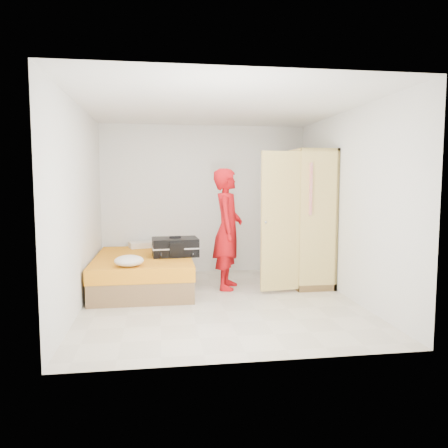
{
  "coord_description": "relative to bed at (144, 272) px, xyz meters",
  "views": [
    {
      "loc": [
        -0.79,
        -5.73,
        1.64
      ],
      "look_at": [
        0.14,
        0.57,
        1.0
      ],
      "focal_mm": 35.0,
      "sensor_mm": 36.0,
      "label": 1
    }
  ],
  "objects": [
    {
      "name": "room",
      "position": [
        1.05,
        -0.9,
        1.05
      ],
      "size": [
        4.0,
        4.02,
        2.6
      ],
      "color": "beige",
      "rests_on": "ground"
    },
    {
      "name": "bed",
      "position": [
        0.0,
        0.0,
        0.0
      ],
      "size": [
        1.42,
        2.02,
        0.5
      ],
      "color": "brown",
      "rests_on": "ground"
    },
    {
      "name": "wardrobe",
      "position": [
        2.5,
        -0.05,
        0.75
      ],
      "size": [
        1.17,
        1.26,
        2.1
      ],
      "color": "#E5C86F",
      "rests_on": "ground"
    },
    {
      "name": "person",
      "position": [
        1.27,
        -0.17,
        0.66
      ],
      "size": [
        0.59,
        0.75,
        1.81
      ],
      "primitive_type": "imported",
      "rotation": [
        0.0,
        0.0,
        1.3
      ],
      "color": "red",
      "rests_on": "ground"
    },
    {
      "name": "suitcase",
      "position": [
        0.48,
        -0.05,
        0.38
      ],
      "size": [
        0.73,
        0.56,
        0.3
      ],
      "rotation": [
        0.0,
        0.0,
        0.06
      ],
      "color": "black",
      "rests_on": "bed"
    },
    {
      "name": "round_cushion",
      "position": [
        -0.16,
        -0.79,
        0.32
      ],
      "size": [
        0.39,
        0.39,
        0.15
      ],
      "primitive_type": "ellipsoid",
      "color": "silver",
      "rests_on": "bed"
    },
    {
      "name": "pillow",
      "position": [
        0.01,
        0.85,
        0.3
      ],
      "size": [
        0.59,
        0.4,
        0.1
      ],
      "primitive_type": "cube",
      "rotation": [
        0.0,
        0.0,
        0.26
      ],
      "color": "silver",
      "rests_on": "bed"
    }
  ]
}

